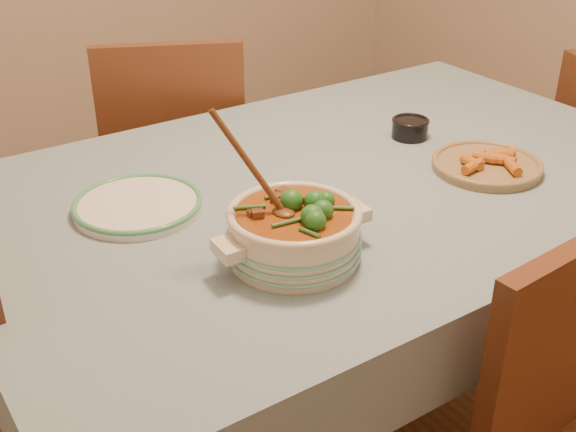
{
  "coord_description": "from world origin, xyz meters",
  "views": [
    {
      "loc": [
        -0.93,
        -1.19,
        1.48
      ],
      "look_at": [
        -0.29,
        -0.22,
        0.84
      ],
      "focal_mm": 45.0,
      "sensor_mm": 36.0,
      "label": 1
    }
  ],
  "objects_px": {
    "fried_plate": "(487,163)",
    "chair_far": "(176,158)",
    "condiment_bowl": "(410,127)",
    "white_plate": "(138,205)",
    "stew_casserole": "(294,229)",
    "dining_table": "(338,212)"
  },
  "relations": [
    {
      "from": "condiment_bowl",
      "to": "fried_plate",
      "type": "relative_size",
      "value": 0.35
    },
    {
      "from": "dining_table",
      "to": "white_plate",
      "type": "bearing_deg",
      "value": 166.85
    },
    {
      "from": "fried_plate",
      "to": "chair_far",
      "type": "xyz_separation_m",
      "value": [
        -0.37,
        0.94,
        -0.25
      ]
    },
    {
      "from": "white_plate",
      "to": "dining_table",
      "type": "bearing_deg",
      "value": -13.15
    },
    {
      "from": "white_plate",
      "to": "chair_far",
      "type": "relative_size",
      "value": 0.38
    },
    {
      "from": "chair_far",
      "to": "condiment_bowl",
      "type": "bearing_deg",
      "value": 141.68
    },
    {
      "from": "stew_casserole",
      "to": "chair_far",
      "type": "relative_size",
      "value": 0.34
    },
    {
      "from": "dining_table",
      "to": "white_plate",
      "type": "relative_size",
      "value": 4.82
    },
    {
      "from": "white_plate",
      "to": "fried_plate",
      "type": "height_order",
      "value": "fried_plate"
    },
    {
      "from": "white_plate",
      "to": "condiment_bowl",
      "type": "height_order",
      "value": "condiment_bowl"
    },
    {
      "from": "white_plate",
      "to": "fried_plate",
      "type": "bearing_deg",
      "value": -19.35
    },
    {
      "from": "condiment_bowl",
      "to": "white_plate",
      "type": "bearing_deg",
      "value": 178.6
    },
    {
      "from": "white_plate",
      "to": "fried_plate",
      "type": "distance_m",
      "value": 0.81
    },
    {
      "from": "chair_far",
      "to": "stew_casserole",
      "type": "bearing_deg",
      "value": 102.13
    },
    {
      "from": "dining_table",
      "to": "white_plate",
      "type": "height_order",
      "value": "white_plate"
    },
    {
      "from": "chair_far",
      "to": "fried_plate",
      "type": "bearing_deg",
      "value": 136.1
    },
    {
      "from": "dining_table",
      "to": "chair_far",
      "type": "distance_m",
      "value": 0.8
    },
    {
      "from": "condiment_bowl",
      "to": "chair_far",
      "type": "height_order",
      "value": "chair_far"
    },
    {
      "from": "white_plate",
      "to": "chair_far",
      "type": "height_order",
      "value": "chair_far"
    },
    {
      "from": "white_plate",
      "to": "condiment_bowl",
      "type": "bearing_deg",
      "value": -1.4
    },
    {
      "from": "stew_casserole",
      "to": "condiment_bowl",
      "type": "xyz_separation_m",
      "value": [
        0.58,
        0.32,
        -0.03
      ]
    },
    {
      "from": "stew_casserole",
      "to": "fried_plate",
      "type": "xyz_separation_m",
      "value": [
        0.6,
        0.07,
        -0.05
      ]
    }
  ]
}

